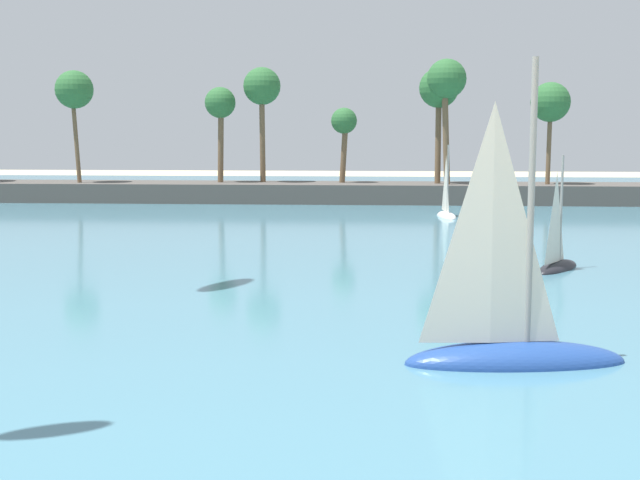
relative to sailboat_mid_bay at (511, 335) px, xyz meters
name	(u,v)px	position (x,y,z in m)	size (l,w,h in m)	color
sea	(355,218)	(-5.65, 40.67, -0.90)	(220.00, 107.02, 0.06)	teal
palm_headland	(324,165)	(-8.84, 54.09, 2.52)	(87.14, 6.14, 13.45)	#514C47
sailboat_mid_bay	(511,335)	(0.00, 0.00, 0.00)	(6.84, 2.78, 9.64)	#234793
sailboat_toward_headland	(557,258)	(4.82, 17.38, -0.33)	(3.21, 4.17, 5.99)	black
sailboat_far_left	(446,210)	(1.30, 41.84, -0.34)	(1.78, 4.21, 5.91)	white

